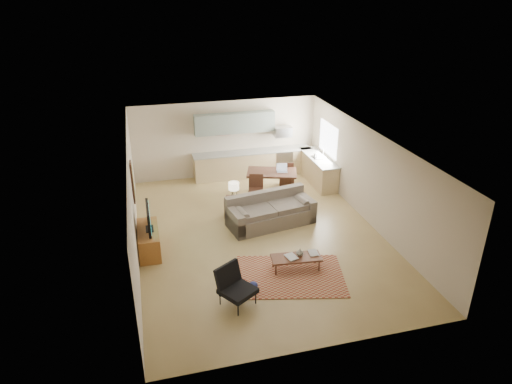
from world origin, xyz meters
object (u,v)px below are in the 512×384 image
object	(u,v)px
sofa	(271,210)
armchair	(238,287)
coffee_table	(296,263)
dining_table	(272,183)
tv_credenza	(149,240)
console_table	(234,207)

from	to	relation	value
sofa	armchair	world-z (taller)	sofa
coffee_table	dining_table	bearing A→B (deg)	87.16
sofa	armchair	bearing A→B (deg)	-127.73
armchair	tv_credenza	xyz separation A→B (m)	(-1.74, 2.69, -0.12)
armchair	dining_table	xyz separation A→B (m)	(2.31, 5.25, -0.03)
dining_table	sofa	bearing A→B (deg)	-88.66
sofa	tv_credenza	world-z (taller)	sofa
tv_credenza	console_table	bearing A→B (deg)	27.21
sofa	console_table	world-z (taller)	sofa
coffee_table	console_table	xyz separation A→B (m)	(-0.86, 3.06, 0.13)
tv_credenza	coffee_table	bearing A→B (deg)	-27.50
sofa	console_table	size ratio (longest dim) A/B	4.09
coffee_table	tv_credenza	distance (m)	3.82
sofa	coffee_table	xyz separation A→B (m)	(-0.06, -2.36, -0.26)
coffee_table	armchair	world-z (taller)	armchair
console_table	sofa	bearing A→B (deg)	-15.48
tv_credenza	dining_table	bearing A→B (deg)	32.32
sofa	tv_credenza	xyz separation A→B (m)	(-3.45, -0.60, -0.13)
sofa	tv_credenza	size ratio (longest dim) A/B	1.86
coffee_table	tv_credenza	world-z (taller)	tv_credenza
console_table	dining_table	size ratio (longest dim) A/B	0.40
armchair	tv_credenza	world-z (taller)	armchair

